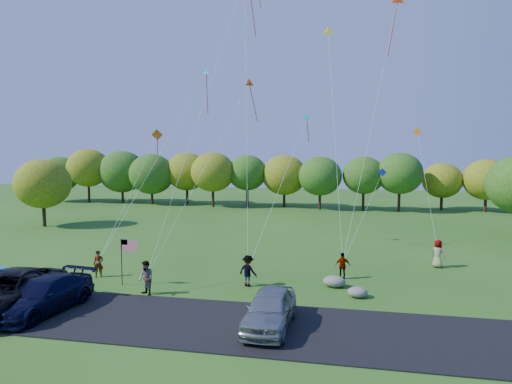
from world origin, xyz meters
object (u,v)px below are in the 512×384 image
(flyer_a, at_px, (98,264))
(flyer_e, at_px, (438,254))
(flyer_b, at_px, (146,278))
(flyer_c, at_px, (248,271))
(minivan_navy, at_px, (44,295))
(park_bench, at_px, (9,277))
(flyer_d, at_px, (343,266))
(minivan_dark, at_px, (8,291))
(trash_barrel, at_px, (1,276))
(minivan_silver, at_px, (270,309))

(flyer_a, bearing_deg, flyer_e, -8.66)
(flyer_b, bearing_deg, flyer_c, 64.25)
(minivan_navy, relative_size, park_bench, 3.19)
(flyer_d, height_order, park_bench, flyer_d)
(flyer_b, distance_m, flyer_c, 5.72)
(flyer_e, bearing_deg, flyer_d, 69.77)
(park_bench, bearing_deg, minivan_dark, -42.51)
(minivan_dark, height_order, minivan_navy, minivan_dark)
(flyer_d, xyz_separation_m, trash_barrel, (-19.49, -5.22, -0.31))
(minivan_silver, height_order, flyer_d, minivan_silver)
(minivan_silver, relative_size, flyer_d, 2.99)
(minivan_dark, distance_m, flyer_e, 25.57)
(minivan_silver, height_order, flyer_b, flyer_b)
(flyer_b, bearing_deg, flyer_d, 63.15)
(trash_barrel, bearing_deg, flyer_a, 28.91)
(minivan_navy, height_order, flyer_a, minivan_navy)
(flyer_d, relative_size, park_bench, 0.92)
(minivan_silver, bearing_deg, flyer_c, 112.38)
(flyer_a, bearing_deg, minivan_silver, -53.01)
(minivan_navy, xyz_separation_m, park_bench, (-4.82, 3.49, -0.35))
(minivan_silver, bearing_deg, trash_barrel, 169.84)
(minivan_navy, xyz_separation_m, trash_barrel, (-5.47, 3.59, -0.37))
(flyer_e, height_order, park_bench, flyer_e)
(flyer_e, bearing_deg, trash_barrel, 56.53)
(flyer_b, xyz_separation_m, flyer_e, (16.55, 9.34, -0.00))
(flyer_e, bearing_deg, flyer_c, 66.69)
(minivan_dark, distance_m, trash_barrel, 5.26)
(minivan_silver, bearing_deg, flyer_d, 71.73)
(flyer_d, bearing_deg, minivan_navy, 19.94)
(minivan_silver, xyz_separation_m, flyer_e, (9.22, 12.57, 0.05))
(minivan_navy, relative_size, flyer_b, 2.98)
(flyer_a, xyz_separation_m, flyer_e, (20.97, 6.64, 0.11))
(minivan_dark, relative_size, flyer_b, 3.56)
(flyer_b, xyz_separation_m, park_bench, (-8.49, -0.00, -0.42))
(flyer_b, relative_size, trash_barrel, 1.89)
(flyer_e, bearing_deg, park_bench, 57.20)
(minivan_dark, height_order, flyer_a, minivan_dark)
(flyer_c, distance_m, flyer_d, 5.93)
(flyer_a, height_order, flyer_d, flyer_a)
(minivan_silver, height_order, flyer_e, flyer_e)
(minivan_navy, height_order, trash_barrel, minivan_navy)
(park_bench, bearing_deg, flyer_d, 23.65)
(park_bench, relative_size, trash_barrel, 1.76)
(minivan_silver, relative_size, trash_barrel, 4.87)
(flyer_d, relative_size, trash_barrel, 1.63)
(minivan_dark, relative_size, trash_barrel, 6.72)
(minivan_dark, relative_size, flyer_d, 4.13)
(minivan_dark, relative_size, flyer_a, 4.05)
(minivan_navy, distance_m, trash_barrel, 6.55)
(flyer_e, distance_m, trash_barrel, 27.30)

